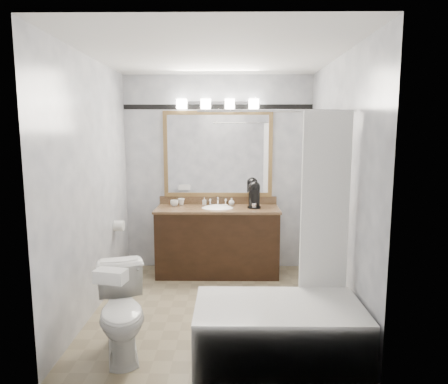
# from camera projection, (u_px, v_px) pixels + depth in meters

# --- Properties ---
(room) EXTENTS (2.42, 2.62, 2.52)m
(room) POSITION_uv_depth(u_px,v_px,m) (215.00, 187.00, 3.90)
(room) COLOR gray
(room) RESTS_ON ground
(vanity) EXTENTS (1.53, 0.58, 0.97)m
(vanity) POSITION_uv_depth(u_px,v_px,m) (218.00, 239.00, 5.02)
(vanity) COLOR black
(vanity) RESTS_ON ground
(mirror) EXTENTS (1.40, 0.04, 1.10)m
(mirror) POSITION_uv_depth(u_px,v_px,m) (218.00, 154.00, 5.13)
(mirror) COLOR olive
(mirror) RESTS_ON room
(vanity_light_bar) EXTENTS (1.02, 0.14, 0.12)m
(vanity_light_bar) POSITION_uv_depth(u_px,v_px,m) (218.00, 104.00, 4.99)
(vanity_light_bar) COLOR silver
(vanity_light_bar) RESTS_ON room
(accent_stripe) EXTENTS (2.40, 0.01, 0.06)m
(accent_stripe) POSITION_uv_depth(u_px,v_px,m) (218.00, 107.00, 5.06)
(accent_stripe) COLOR black
(accent_stripe) RESTS_ON room
(bathtub) EXTENTS (1.30, 0.75, 1.96)m
(bathtub) POSITION_uv_depth(u_px,v_px,m) (281.00, 324.00, 3.15)
(bathtub) COLOR white
(bathtub) RESTS_ON ground
(tp_roll) EXTENTS (0.11, 0.12, 0.12)m
(tp_roll) POSITION_uv_depth(u_px,v_px,m) (119.00, 226.00, 4.65)
(tp_roll) COLOR white
(tp_roll) RESTS_ON room
(toilet) EXTENTS (0.58, 0.77, 0.70)m
(toilet) POSITION_uv_depth(u_px,v_px,m) (122.00, 312.00, 3.20)
(toilet) COLOR white
(toilet) RESTS_ON ground
(tissue_box) EXTENTS (0.25, 0.17, 0.09)m
(tissue_box) POSITION_uv_depth(u_px,v_px,m) (111.00, 276.00, 2.87)
(tissue_box) COLOR white
(tissue_box) RESTS_ON toilet
(coffee_maker) EXTENTS (0.17, 0.22, 0.33)m
(coffee_maker) POSITION_uv_depth(u_px,v_px,m) (254.00, 194.00, 4.97)
(coffee_maker) COLOR black
(coffee_maker) RESTS_ON vanity
(cup_left) EXTENTS (0.13, 0.13, 0.08)m
(cup_left) POSITION_uv_depth(u_px,v_px,m) (174.00, 203.00, 5.06)
(cup_left) COLOR white
(cup_left) RESTS_ON vanity
(cup_right) EXTENTS (0.11, 0.11, 0.08)m
(cup_right) POSITION_uv_depth(u_px,v_px,m) (181.00, 202.00, 5.16)
(cup_right) COLOR white
(cup_right) RESTS_ON vanity
(soap_bottle_a) EXTENTS (0.05, 0.05, 0.09)m
(soap_bottle_a) POSITION_uv_depth(u_px,v_px,m) (204.00, 201.00, 5.17)
(soap_bottle_a) COLOR white
(soap_bottle_a) RESTS_ON vanity
(soap_bottle_b) EXTENTS (0.10, 0.10, 0.10)m
(soap_bottle_b) POSITION_uv_depth(u_px,v_px,m) (231.00, 202.00, 5.12)
(soap_bottle_b) COLOR white
(soap_bottle_b) RESTS_ON vanity
(soap_bar) EXTENTS (0.08, 0.06, 0.02)m
(soap_bar) POSITION_uv_depth(u_px,v_px,m) (224.00, 205.00, 5.08)
(soap_bar) COLOR beige
(soap_bar) RESTS_ON vanity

